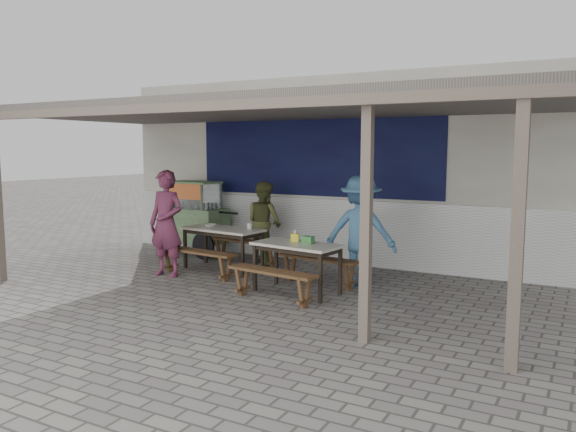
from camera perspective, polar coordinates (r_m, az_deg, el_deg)
The scene contains 17 objects.
ground at distance 8.29m, azimuth -5.44°, elevation -8.15°, with size 60.00×60.00×0.00m, color slate.
back_wall at distance 11.15m, azimuth 4.86°, elevation 4.66°, with size 9.00×1.28×3.50m.
warung_roof at distance 8.77m, azimuth -2.20°, elevation 10.60°, with size 9.00×4.21×2.81m.
table_left at distance 9.97m, azimuth -6.64°, elevation -1.68°, with size 1.52×0.81×0.75m.
bench_left_street at distance 9.56m, azimuth -9.21°, elevation -4.10°, with size 1.58×0.45×0.45m.
bench_left_wall at distance 10.51m, azimuth -4.26°, elevation -3.03°, with size 1.58×0.45×0.45m.
table_right at distance 8.31m, azimuth 0.90°, elevation -3.36°, with size 1.37×0.82×0.75m.
bench_right_street at distance 7.91m, azimuth -1.62°, elevation -6.34°, with size 1.42×0.46×0.45m.
bench_right_wall at distance 8.86m, azimuth 3.14°, elevation -4.92°, with size 1.42×0.46×0.45m.
vendor_cart at distance 11.55m, azimuth -9.49°, elevation 0.13°, with size 1.90×0.82×1.49m.
patron_street_side at distance 9.61m, azimuth -12.26°, elevation -0.75°, with size 0.65×0.43×1.79m, color #622741.
patron_wall_side at distance 10.53m, azimuth -2.45°, elevation -0.64°, with size 0.75×0.58×1.54m, color brown.
patron_right_table at distance 8.78m, azimuth 7.37°, elevation -1.55°, with size 1.12×0.64×1.73m, color teal.
tissue_box at distance 8.49m, azimuth 0.71°, elevation -2.18°, with size 0.12×0.12×0.12m, color yellow.
donation_box at distance 8.27m, azimuth 2.03°, elevation -2.44°, with size 0.17×0.11×0.11m, color #367A3A.
condiment_jar at distance 9.85m, azimuth -3.93°, elevation -1.00°, with size 0.09×0.09×0.10m, color silver.
condiment_bowl at distance 10.15m, azimuth -7.93°, elevation -0.95°, with size 0.20×0.20×0.05m, color silver.
Camera 1 is at (4.51, -6.62, 2.14)m, focal length 35.00 mm.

